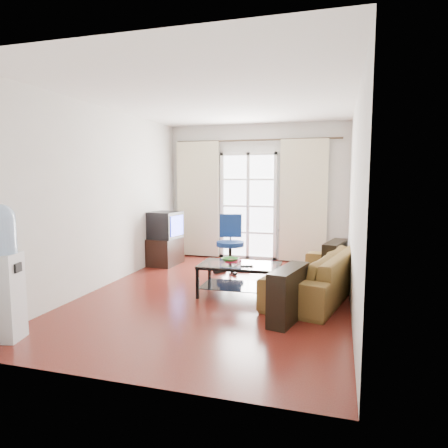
{
  "coord_description": "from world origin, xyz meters",
  "views": [
    {
      "loc": [
        1.63,
        -5.3,
        1.65
      ],
      "look_at": [
        -0.02,
        0.35,
        0.96
      ],
      "focal_mm": 32.0,
      "sensor_mm": 36.0,
      "label": 1
    }
  ],
  "objects_px": {
    "tv_stand": "(165,251)",
    "water_cooler": "(4,270)",
    "coffee_table": "(240,275)",
    "task_chair": "(230,255)",
    "crt_tv": "(164,225)",
    "sofa": "(316,274)"
  },
  "relations": [
    {
      "from": "tv_stand",
      "to": "water_cooler",
      "type": "bearing_deg",
      "value": -87.78
    },
    {
      "from": "coffee_table",
      "to": "water_cooler",
      "type": "relative_size",
      "value": 0.81
    },
    {
      "from": "water_cooler",
      "to": "tv_stand",
      "type": "bearing_deg",
      "value": 76.16
    },
    {
      "from": "coffee_table",
      "to": "water_cooler",
      "type": "xyz_separation_m",
      "value": [
        -1.91,
        -2.15,
        0.44
      ]
    },
    {
      "from": "coffee_table",
      "to": "task_chair",
      "type": "bearing_deg",
      "value": 110.51
    },
    {
      "from": "tv_stand",
      "to": "crt_tv",
      "type": "bearing_deg",
      "value": -88.79
    },
    {
      "from": "tv_stand",
      "to": "water_cooler",
      "type": "relative_size",
      "value": 0.5
    },
    {
      "from": "task_chair",
      "to": "sofa",
      "type": "bearing_deg",
      "value": -49.04
    },
    {
      "from": "coffee_table",
      "to": "crt_tv",
      "type": "distance_m",
      "value": 2.45
    },
    {
      "from": "sofa",
      "to": "coffee_table",
      "type": "bearing_deg",
      "value": -61.77
    },
    {
      "from": "crt_tv",
      "to": "tv_stand",
      "type": "bearing_deg",
      "value": 96.25
    },
    {
      "from": "coffee_table",
      "to": "task_chair",
      "type": "height_order",
      "value": "task_chair"
    },
    {
      "from": "coffee_table",
      "to": "water_cooler",
      "type": "height_order",
      "value": "water_cooler"
    },
    {
      "from": "coffee_table",
      "to": "tv_stand",
      "type": "relative_size",
      "value": 1.61
    },
    {
      "from": "coffee_table",
      "to": "sofa",
      "type": "bearing_deg",
      "value": 15.18
    },
    {
      "from": "water_cooler",
      "to": "task_chair",
      "type": "bearing_deg",
      "value": 55.62
    },
    {
      "from": "coffee_table",
      "to": "task_chair",
      "type": "distance_m",
      "value": 1.48
    },
    {
      "from": "coffee_table",
      "to": "tv_stand",
      "type": "xyz_separation_m",
      "value": [
        -1.85,
        1.57,
        -0.03
      ]
    },
    {
      "from": "sofa",
      "to": "water_cooler",
      "type": "xyz_separation_m",
      "value": [
        -2.94,
        -2.43,
        0.41
      ]
    },
    {
      "from": "task_chair",
      "to": "water_cooler",
      "type": "xyz_separation_m",
      "value": [
        -1.39,
        -3.54,
        0.43
      ]
    },
    {
      "from": "sofa",
      "to": "task_chair",
      "type": "bearing_deg",
      "value": -112.63
    },
    {
      "from": "tv_stand",
      "to": "coffee_table",
      "type": "bearing_deg",
      "value": -37.09
    }
  ]
}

